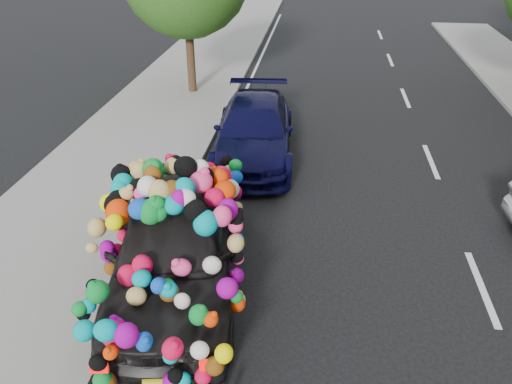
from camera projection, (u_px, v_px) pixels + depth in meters
ground at (275, 271)px, 9.02m from camera, size 100.00×100.00×0.00m
sidewalk at (50, 250)px, 9.47m from camera, size 4.00×60.00×0.12m
kerb at (149, 258)px, 9.25m from camera, size 0.15×60.00×0.13m
lane_markings at (482, 287)px, 8.63m from camera, size 6.00×50.00×0.01m
plush_art_car at (173, 227)px, 8.11m from camera, size 3.14×5.43×2.32m
navy_sedan at (254, 130)px, 12.91m from camera, size 2.32×4.99×1.41m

